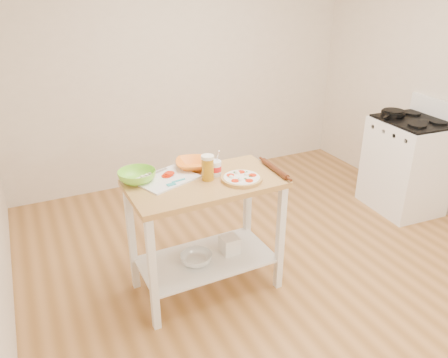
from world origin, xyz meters
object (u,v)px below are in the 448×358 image
knife (149,176)px  orange_bowl (193,164)px  beer_pint (208,168)px  rolling_pin (275,169)px  shelf_glass_bowl (196,259)px  shelf_bin (230,245)px  gas_stove (406,165)px  spatula (175,182)px  green_bowl (137,176)px  yogurt_tub (215,168)px  cutting_board (165,179)px  prep_island (205,214)px  pizza (242,178)px  skillet (393,113)px

knife → orange_bowl: orange_bowl is taller
beer_pint → rolling_pin: (0.49, -0.08, -0.07)m
shelf_glass_bowl → shelf_bin: size_ratio=1.81×
gas_stove → rolling_pin: bearing=-164.1°
shelf_glass_bowl → shelf_bin: (0.29, 0.02, 0.03)m
beer_pint → shelf_bin: 0.69m
spatula → green_bowl: bearing=135.8°
orange_bowl → yogurt_tub: yogurt_tub is taller
cutting_board → green_bowl: green_bowl is taller
spatula → shelf_glass_bowl: (0.11, -0.06, -0.62)m
cutting_board → spatula: bearing=-92.1°
orange_bowl → yogurt_tub: 0.21m
spatula → orange_bowl: 0.30m
yogurt_tub → green_bowl: bearing=166.0°
spatula → beer_pint: size_ratio=0.83×
knife → orange_bowl: (0.35, 0.03, 0.01)m
prep_island → gas_stove: gas_stove is taller
knife → shelf_bin: size_ratio=1.91×
spatula → shelf_glass_bowl: 0.63m
cutting_board → gas_stove: bearing=-16.7°
gas_stove → green_bowl: 2.80m
pizza → green_bowl: bearing=155.9°
shelf_glass_bowl → knife: bearing=135.1°
gas_stove → beer_pint: 2.38m
spatula → gas_stove: bearing=-2.7°
yogurt_tub → skillet: bearing=11.7°
beer_pint → rolling_pin: bearing=-9.6°
prep_island → green_bowl: green_bowl is taller
pizza → rolling_pin: pizza is taller
skillet → shelf_bin: skillet is taller
cutting_board → shelf_glass_bowl: (0.15, -0.17, -0.61)m
pizza → rolling_pin: bearing=6.4°
knife → shelf_glass_bowl: size_ratio=1.05×
knife → rolling_pin: rolling_pin is taller
green_bowl → spatula: bearing=-35.2°
pizza → shelf_bin: bearing=111.8°
skillet → shelf_bin: (-2.04, -0.50, -0.65)m
gas_stove → spatula: bearing=-169.8°
beer_pint → yogurt_tub: size_ratio=0.93×
pizza → orange_bowl: (-0.22, 0.34, 0.02)m
knife → shelf_bin: knife is taller
skillet → cutting_board: bearing=164.8°
skillet → gas_stove: bearing=-84.9°
cutting_board → orange_bowl: size_ratio=1.86×
pizza → cutting_board: size_ratio=0.60×
yogurt_tub → gas_stove: bearing=6.6°
cutting_board → knife: (-0.09, 0.07, 0.01)m
pizza → yogurt_tub: yogurt_tub is taller
prep_island → rolling_pin: (0.52, -0.07, 0.28)m
prep_island → beer_pint: 0.35m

